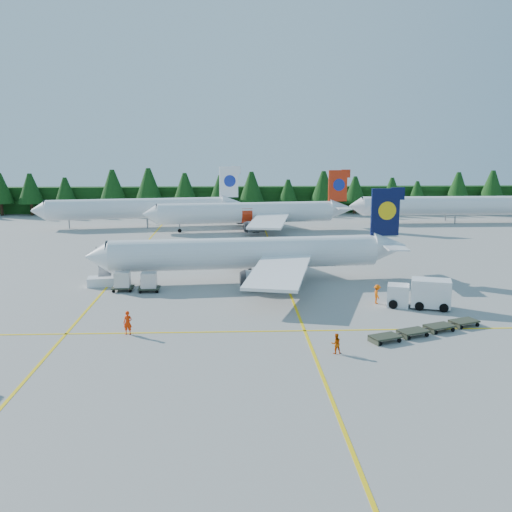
{
  "coord_description": "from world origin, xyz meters",
  "views": [
    {
      "loc": [
        -0.06,
        -51.97,
        15.44
      ],
      "look_at": [
        2.52,
        9.45,
        3.5
      ],
      "focal_mm": 40.0,
      "sensor_mm": 36.0,
      "label": 1
    }
  ],
  "objects_px": {
    "airliner_red": "(243,213)",
    "service_truck": "(419,293)",
    "airliner_navy": "(240,254)",
    "airstairs": "(105,279)"
  },
  "relations": [
    {
      "from": "airliner_navy",
      "to": "airstairs",
      "type": "distance_m",
      "value": 15.48
    },
    {
      "from": "service_truck",
      "to": "airliner_red",
      "type": "bearing_deg",
      "value": 124.73
    },
    {
      "from": "airstairs",
      "to": "airliner_navy",
      "type": "bearing_deg",
      "value": -2.92
    },
    {
      "from": "airliner_navy",
      "to": "service_truck",
      "type": "height_order",
      "value": "airliner_navy"
    },
    {
      "from": "airliner_navy",
      "to": "airliner_red",
      "type": "xyz_separation_m",
      "value": [
        1.07,
        39.28,
        0.13
      ]
    },
    {
      "from": "airliner_red",
      "to": "service_truck",
      "type": "height_order",
      "value": "airliner_red"
    },
    {
      "from": "airliner_navy",
      "to": "airstairs",
      "type": "relative_size",
      "value": 6.76
    },
    {
      "from": "airliner_red",
      "to": "service_truck",
      "type": "relative_size",
      "value": 6.03
    },
    {
      "from": "airliner_red",
      "to": "airstairs",
      "type": "relative_size",
      "value": 7.03
    },
    {
      "from": "airliner_red",
      "to": "airstairs",
      "type": "xyz_separation_m",
      "value": [
        -16.29,
        -40.66,
        -2.57
      ]
    }
  ]
}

